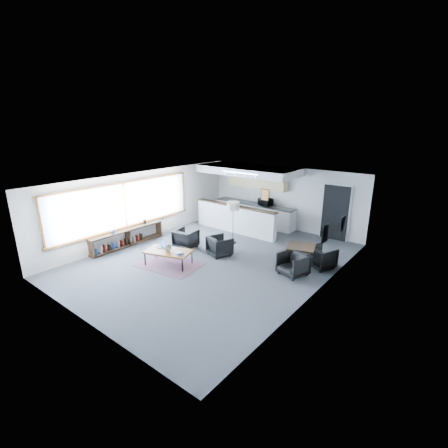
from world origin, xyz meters
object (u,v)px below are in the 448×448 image
Objects in this scene: ceramic_pot at (168,248)px; armchair_left at (186,238)px; armchair_right at (220,245)px; dining_chair_far at (321,258)px; dining_table at (301,248)px; dining_chair_near at (293,265)px; floor_lamp at (233,207)px; coffee_table at (168,252)px; book_stack at (179,253)px; microwave at (265,201)px; laptop at (162,245)px.

armchair_left is at bearing 113.92° from ceramic_pot.
dining_chair_far is (3.10, 1.19, -0.05)m from armchair_right.
dining_table reaches higher than dining_chair_near.
floor_lamp reaches higher than armchair_left.
dining_chair_far is (4.47, 1.43, -0.06)m from armchair_left.
floor_lamp is (0.42, 2.83, 0.94)m from coffee_table.
dining_table is at bearing 53.17° from dining_chair_far.
ceramic_pot is 3.87m from dining_chair_near.
floor_lamp is 1.56× the size of dining_table.
armchair_left is 4.09m from dining_table.
book_stack is 5.39m from microwave.
microwave reaches higher than coffee_table.
dining_chair_near is at bearing -19.19° from floor_lamp.
microwave is at bearing 107.95° from laptop.
floor_lamp is 2.45× the size of dining_chair_near.
dining_chair_near is at bearing -156.37° from armchair_right.
armchair_left reaches higher than dining_chair_near.
dining_chair_far is at bearing 17.82° from coffee_table.
microwave reaches higher than book_stack.
armchair_right is 3.84m from microwave.
microwave is (-0.54, 3.73, 0.75)m from armchair_right.
floor_lamp is (-0.36, 1.21, 1.01)m from armchair_right.
ceramic_pot is 0.33× the size of armchair_left.
ceramic_pot is at bearing -85.04° from microwave.
armchair_right is at bearing 79.77° from book_stack.
microwave reaches higher than dining_chair_far.
floor_lamp is at bearing 82.14° from ceramic_pot.
book_stack is at bearing -131.22° from dining_chair_near.
microwave reaches higher than armchair_right.
laptop reaches higher than dining_table.
microwave is (0.22, 5.38, 0.53)m from ceramic_pot.
laptop is 0.45m from ceramic_pot.
book_stack is 0.20× the size of floor_lamp.
floor_lamp is at bearing 91.33° from book_stack.
microwave is at bearing 92.59° from book_stack.
coffee_table is at bearing 13.08° from laptop.
coffee_table is 2.13× the size of armchair_left.
armchair_left is at bearing -164.31° from dining_table.
armchair_left is at bearing 123.39° from laptop.
ceramic_pot is at bearing 107.11° from armchair_left.
microwave is at bearing 87.68° from ceramic_pot.
armchair_right is at bearing 46.20° from coffee_table.
microwave is at bearing 69.28° from coffee_table.
armchair_left is (-0.19, 1.29, -0.16)m from laptop.
armchair_left is 1.34× the size of microwave.
ceramic_pot is 0.16× the size of floor_lamp.
dining_table is at bearing 37.16° from ceramic_pot.
microwave reaches higher than dining_chair_near.
armchair_right is at bearing 65.45° from ceramic_pot.
ceramic_pot is 1.55m from armchair_left.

